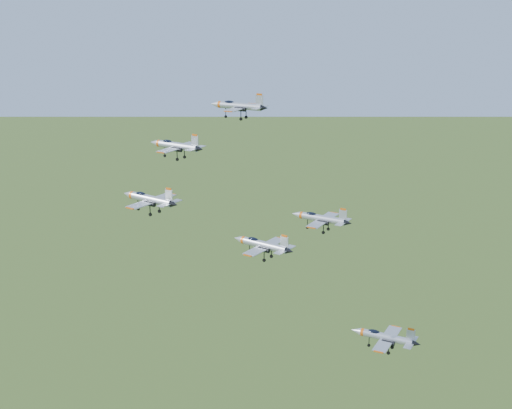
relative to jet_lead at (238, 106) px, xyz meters
The scene contains 6 objects.
jet_lead is the anchor object (origin of this frame).
jet_left_high 19.19m from the jet_lead, 94.03° to the right, with size 11.92×9.78×3.20m.
jet_right_high 33.59m from the jet_lead, 84.12° to the right, with size 12.08×9.98×3.23m.
jet_left_low 31.05m from the jet_lead, 23.64° to the right, with size 11.62×9.57×3.11m.
jet_right_low 41.06m from the jet_lead, 51.20° to the right, with size 11.11×9.17×2.97m.
jet_trail 53.39m from the jet_lead, 20.65° to the right, with size 12.12×10.05×3.24m.
Camera 1 is at (65.85, -103.87, 175.56)m, focal length 50.00 mm.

